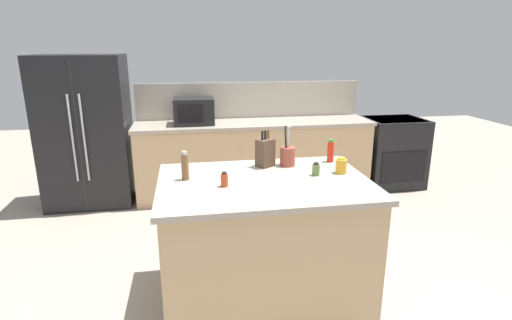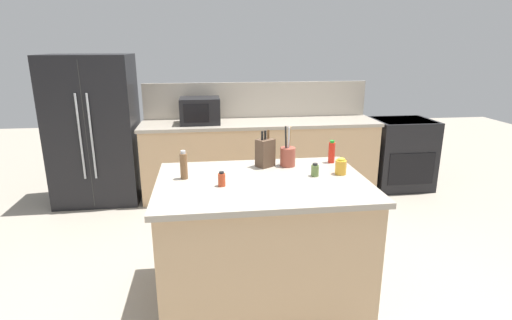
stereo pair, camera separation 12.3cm
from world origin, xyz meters
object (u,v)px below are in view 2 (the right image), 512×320
object	(u,v)px
utensil_crock	(288,156)
hot_sauce_bottle	(332,152)
refrigerator	(95,130)
range_oven	(401,153)
pepper_grinder	(184,166)
spice_jar_paprika	(222,179)
microwave	(200,111)
spice_jar_oregano	(315,170)
knife_block	(265,153)
honey_jar	(341,167)

from	to	relation	value
utensil_crock	hot_sauce_bottle	bearing A→B (deg)	6.84
refrigerator	range_oven	distance (m)	3.93
utensil_crock	pepper_grinder	world-z (taller)	utensil_crock
spice_jar_paprika	hot_sauce_bottle	size ratio (longest dim) A/B	0.55
microwave	spice_jar_oregano	size ratio (longest dim) A/B	4.88
knife_block	pepper_grinder	world-z (taller)	knife_block
pepper_grinder	hot_sauce_bottle	size ratio (longest dim) A/B	1.12
microwave	refrigerator	bearing A→B (deg)	177.67
honey_jar	knife_block	bearing A→B (deg)	153.18
refrigerator	range_oven	world-z (taller)	refrigerator
knife_block	hot_sauce_bottle	bearing A→B (deg)	-30.31
utensil_crock	spice_jar_oregano	size ratio (longest dim) A/B	3.28
range_oven	knife_block	world-z (taller)	knife_block
refrigerator	hot_sauce_bottle	size ratio (longest dim) A/B	9.44
pepper_grinder	spice_jar_paprika	size ratio (longest dim) A/B	2.03
spice_jar_paprika	hot_sauce_bottle	xyz separation A→B (m)	(0.92, 0.45, 0.04)
range_oven	spice_jar_paprika	distance (m)	3.42
spice_jar_paprika	utensil_crock	bearing A→B (deg)	36.49
microwave	utensil_crock	xyz separation A→B (m)	(0.69, -1.88, -0.07)
spice_jar_oregano	honey_jar	bearing A→B (deg)	5.41
spice_jar_paprika	honey_jar	distance (m)	0.90
honey_jar	spice_jar_oregano	bearing A→B (deg)	-174.59
pepper_grinder	knife_block	bearing A→B (deg)	19.51
range_oven	pepper_grinder	world-z (taller)	pepper_grinder
knife_block	spice_jar_oregano	size ratio (longest dim) A/B	2.97
honey_jar	spice_jar_paprika	bearing A→B (deg)	-170.83
refrigerator	spice_jar_oregano	distance (m)	3.05
microwave	utensil_crock	bearing A→B (deg)	-69.70
refrigerator	knife_block	size ratio (longest dim) A/B	6.08
refrigerator	honey_jar	size ratio (longest dim) A/B	14.47
utensil_crock	microwave	bearing A→B (deg)	110.30
range_oven	microwave	size ratio (longest dim) A/B	1.93
hot_sauce_bottle	pepper_grinder	bearing A→B (deg)	-167.70
refrigerator	range_oven	xyz separation A→B (m)	(3.91, -0.05, -0.41)
refrigerator	honey_jar	bearing A→B (deg)	-43.45
knife_block	spice_jar_paprika	world-z (taller)	knife_block
range_oven	honey_jar	size ratio (longest dim) A/B	7.56
knife_block	pepper_grinder	distance (m)	0.66
utensil_crock	spice_jar_paprika	size ratio (longest dim) A/B	3.09
refrigerator	pepper_grinder	xyz separation A→B (m)	(1.15, -2.14, 0.16)
utensil_crock	spice_jar_oregano	distance (m)	0.32
spice_jar_paprika	refrigerator	bearing A→B (deg)	121.28
spice_jar_oregano	honey_jar	world-z (taller)	honey_jar
refrigerator	honey_jar	xyz separation A→B (m)	(2.31, -2.18, 0.12)
refrigerator	range_oven	size ratio (longest dim) A/B	1.92
microwave	honey_jar	bearing A→B (deg)	-63.96
utensil_crock	honey_jar	size ratio (longest dim) A/B	2.63
knife_block	pepper_grinder	xyz separation A→B (m)	(-0.62, -0.22, -0.01)
range_oven	pepper_grinder	distance (m)	3.50
refrigerator	knife_block	xyz separation A→B (m)	(1.78, -1.92, 0.17)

